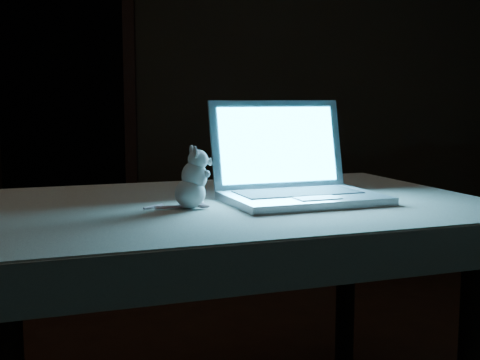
# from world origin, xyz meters

# --- Properties ---
(back_wall) EXTENTS (4.50, 0.04, 2.60)m
(back_wall) POSITION_xyz_m (0.00, 2.50, 1.30)
(back_wall) COLOR black
(back_wall) RESTS_ON ground
(doorway) EXTENTS (1.06, 0.36, 2.13)m
(doorway) POSITION_xyz_m (-1.10, 2.50, 1.06)
(doorway) COLOR black
(doorway) RESTS_ON back_wall
(table) EXTENTS (1.69, 1.40, 0.78)m
(table) POSITION_xyz_m (0.18, -0.14, 0.39)
(table) COLOR black
(table) RESTS_ON floor
(tablecloth) EXTENTS (1.83, 1.52, 0.11)m
(tablecloth) POSITION_xyz_m (0.18, -0.15, 0.73)
(tablecloth) COLOR #C2B4A2
(tablecloth) RESTS_ON table
(laptop) EXTENTS (0.57, 0.54, 0.31)m
(laptop) POSITION_xyz_m (0.41, -0.13, 0.94)
(laptop) COLOR #B2B2B7
(laptop) RESTS_ON tablecloth
(plush_mouse) EXTENTS (0.17, 0.17, 0.17)m
(plush_mouse) POSITION_xyz_m (0.09, -0.25, 0.87)
(plush_mouse) COLOR silver
(plush_mouse) RESTS_ON tablecloth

